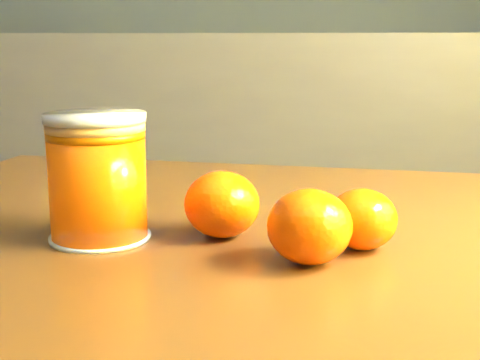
# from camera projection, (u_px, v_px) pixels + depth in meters

# --- Properties ---
(kitchen_counter) EXTENTS (3.15, 0.60, 0.90)m
(kitchen_counter) POSITION_uv_depth(u_px,v_px,m) (25.00, 189.00, 1.97)
(kitchen_counter) COLOR #505055
(kitchen_counter) RESTS_ON ground
(table) EXTENTS (0.99, 0.73, 0.71)m
(table) POSITION_uv_depth(u_px,v_px,m) (290.00, 322.00, 0.65)
(table) COLOR brown
(table) RESTS_ON ground
(juice_glass) EXTENTS (0.09, 0.09, 0.11)m
(juice_glass) POSITION_uv_depth(u_px,v_px,m) (98.00, 178.00, 0.60)
(juice_glass) COLOR #E05004
(juice_glass) RESTS_ON table
(orange_front) EXTENTS (0.07, 0.07, 0.05)m
(orange_front) POSITION_uv_depth(u_px,v_px,m) (362.00, 219.00, 0.58)
(orange_front) COLOR #FF5705
(orange_front) RESTS_ON table
(orange_back) EXTENTS (0.09, 0.09, 0.06)m
(orange_back) POSITION_uv_depth(u_px,v_px,m) (222.00, 204.00, 0.61)
(orange_back) COLOR #FF5705
(orange_back) RESTS_ON table
(orange_extra) EXTENTS (0.08, 0.08, 0.06)m
(orange_extra) POSITION_uv_depth(u_px,v_px,m) (310.00, 227.00, 0.54)
(orange_extra) COLOR #FF5705
(orange_extra) RESTS_ON table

